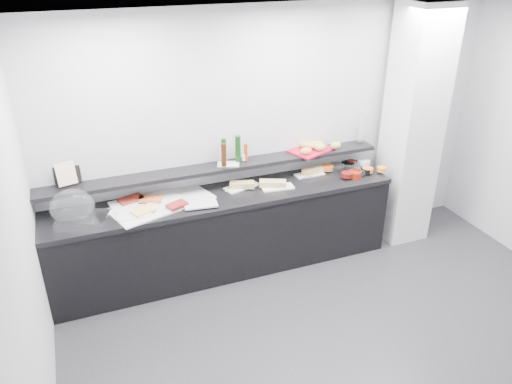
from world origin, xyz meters
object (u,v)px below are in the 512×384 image
object	(u,v)px
condiment_tray	(228,164)
bread_tray	(311,150)
sandwich_plate_mid	(278,187)
framed_print	(67,170)
cloche_base	(83,218)
carafe	(361,131)

from	to	relation	value
condiment_tray	bread_tray	distance (m)	0.97
sandwich_plate_mid	framed_print	world-z (taller)	framed_print
condiment_tray	framed_print	bearing A→B (deg)	-164.66
cloche_base	condiment_tray	size ratio (longest dim) A/B	2.00
framed_print	bread_tray	bearing A→B (deg)	-3.09
cloche_base	carafe	world-z (taller)	carafe
bread_tray	framed_print	bearing A→B (deg)	155.79
sandwich_plate_mid	condiment_tray	world-z (taller)	condiment_tray
cloche_base	framed_print	size ratio (longest dim) A/B	1.72
bread_tray	carafe	xyz separation A→B (m)	(0.63, 0.01, 0.14)
cloche_base	carafe	bearing A→B (deg)	25.24
cloche_base	framed_print	bearing A→B (deg)	123.66
framed_print	bread_tray	xyz separation A→B (m)	(2.53, -0.11, -0.12)
condiment_tray	carafe	size ratio (longest dim) A/B	0.75
sandwich_plate_mid	condiment_tray	bearing A→B (deg)	159.96
sandwich_plate_mid	framed_print	size ratio (longest dim) A/B	1.30
carafe	sandwich_plate_mid	bearing A→B (deg)	-167.19
cloche_base	condiment_tray	bearing A→B (deg)	28.35
bread_tray	carafe	bearing A→B (deg)	-21.27
cloche_base	sandwich_plate_mid	xyz separation A→B (m)	(1.95, -0.04, -0.01)
sandwich_plate_mid	bread_tray	bearing A→B (deg)	32.40
sandwich_plate_mid	condiment_tray	distance (m)	0.57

